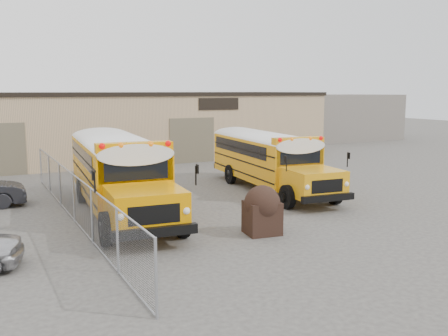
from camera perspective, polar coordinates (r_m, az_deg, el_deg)
name	(u,v)px	position (r m, az deg, el deg)	size (l,w,h in m)	color
ground	(255,221)	(18.70, 3.60, -6.04)	(120.00, 120.00, 0.00)	#44423E
warehouse	(113,125)	(36.77, -12.58, 4.86)	(30.20, 10.20, 4.67)	tan
chainlink_fence	(74,198)	(19.19, -16.81, -3.25)	(0.07, 18.07, 1.81)	#94969C
distant_building_right	(338,117)	(51.72, 12.95, 5.75)	(10.00, 8.00, 4.40)	slate
school_bus_left	(96,149)	(26.58, -14.44, 2.10)	(3.57, 10.86, 3.12)	orange
school_bus_right	(223,144)	(29.73, -0.09, 2.76)	(3.29, 9.90, 2.84)	orange
tarp_bundle	(262,209)	(16.86, 4.39, -4.71)	(1.23, 1.22, 1.66)	black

